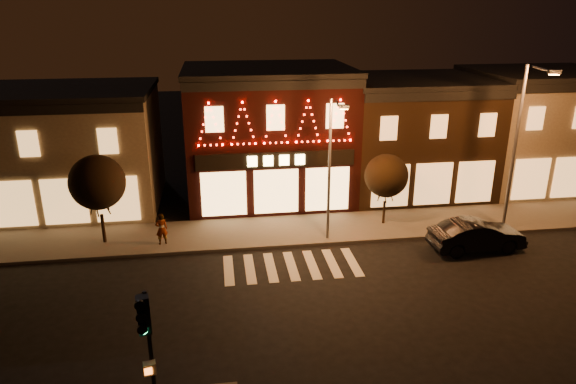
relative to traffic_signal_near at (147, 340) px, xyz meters
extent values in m
plane|color=black|center=(5.36, 6.04, -3.46)|extent=(120.00, 120.00, 0.00)
cube|color=#47423D|center=(7.36, 14.04, -3.39)|extent=(44.00, 4.00, 0.15)
cube|color=#766754|center=(-7.64, 20.04, 0.04)|extent=(12.00, 8.00, 7.00)
cube|color=black|center=(-7.64, 20.04, 3.69)|extent=(12.20, 8.20, 0.30)
cube|color=black|center=(-7.64, 15.99, 3.29)|extent=(12.00, 0.25, 0.50)
cube|color=black|center=(5.36, 20.04, 0.54)|extent=(10.00, 8.00, 8.00)
cube|color=black|center=(5.36, 20.04, 4.69)|extent=(10.20, 8.20, 0.30)
cube|color=black|center=(5.36, 15.99, 4.29)|extent=(10.00, 0.25, 0.50)
cube|color=black|center=(5.36, 15.94, 0.14)|extent=(9.00, 0.15, 0.90)
cube|color=#FFD87F|center=(5.36, 15.84, 0.14)|extent=(3.40, 0.08, 0.60)
cube|color=#2F1E10|center=(14.86, 20.04, 0.14)|extent=(9.00, 8.00, 7.20)
cube|color=black|center=(14.86, 20.04, 3.89)|extent=(9.20, 8.20, 0.30)
cube|color=black|center=(14.86, 15.99, 3.49)|extent=(9.00, 0.25, 0.50)
cube|color=#766754|center=(23.86, 20.04, 0.29)|extent=(9.00, 8.00, 7.50)
cube|color=black|center=(23.86, 20.04, 4.19)|extent=(9.20, 8.20, 0.30)
cylinder|color=black|center=(0.03, 0.15, -0.96)|extent=(0.12, 0.12, 4.70)
cube|color=black|center=(-0.01, -0.08, 0.82)|extent=(0.38, 0.36, 1.07)
cylinder|color=#19FF72|center=(-0.05, -0.24, 0.47)|extent=(0.23, 0.10, 0.22)
cube|color=beige|center=(-0.01, -0.06, -0.86)|extent=(0.36, 0.28, 0.35)
cylinder|color=#59595E|center=(7.69, 12.64, 0.39)|extent=(0.15, 0.15, 7.40)
cylinder|color=#59595E|center=(7.83, 11.91, 4.00)|extent=(0.36, 1.47, 0.09)
cube|color=#59595E|center=(7.96, 11.19, 3.95)|extent=(0.50, 0.34, 0.17)
cube|color=orange|center=(7.96, 11.19, 3.85)|extent=(0.38, 0.25, 0.05)
cylinder|color=#59595E|center=(17.69, 12.64, 1.12)|extent=(0.18, 0.18, 8.87)
cylinder|color=#59595E|center=(17.84, 11.77, 5.45)|extent=(0.42, 1.77, 0.11)
cube|color=#59595E|center=(18.00, 10.89, 5.39)|extent=(0.60, 0.40, 0.20)
cube|color=orange|center=(18.00, 10.89, 5.27)|extent=(0.45, 0.29, 0.06)
cylinder|color=black|center=(-3.94, 13.81, -2.55)|extent=(0.17, 0.17, 1.53)
sphere|color=black|center=(-3.94, 13.81, -0.04)|extent=(2.80, 2.80, 2.80)
cylinder|color=black|center=(11.26, 14.15, -2.65)|extent=(0.14, 0.14, 1.32)
sphere|color=black|center=(11.26, 14.15, -0.49)|extent=(2.41, 2.41, 2.41)
imported|color=black|center=(14.95, 10.47, -2.67)|extent=(4.89, 1.94, 1.58)
imported|color=gray|center=(-0.93, 13.13, -2.48)|extent=(0.69, 0.54, 1.67)
camera|label=1|loc=(2.04, -12.03, 8.34)|focal=32.47mm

